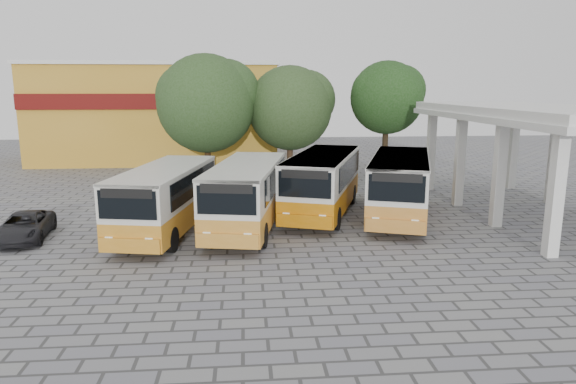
{
  "coord_description": "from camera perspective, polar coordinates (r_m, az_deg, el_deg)",
  "views": [
    {
      "loc": [
        -3.62,
        -20.19,
        6.31
      ],
      "look_at": [
        -1.65,
        3.16,
        1.5
      ],
      "focal_mm": 32.0,
      "sensor_mm": 36.0,
      "label": 1
    }
  ],
  "objects": [
    {
      "name": "tree_middle",
      "position": [
        36.6,
        0.34,
        9.62
      ],
      "size": [
        6.22,
        5.93,
        7.81
      ],
      "color": "#45301F",
      "rests_on": "ground"
    },
    {
      "name": "shophouse_block",
      "position": [
        46.81,
        -14.06,
        8.63
      ],
      "size": [
        20.4,
        10.4,
        8.3
      ],
      "color": "#B88623",
      "rests_on": "ground"
    },
    {
      "name": "bus_centre_right",
      "position": [
        25.61,
        3.91,
        1.35
      ],
      "size": [
        5.2,
        9.02,
        3.05
      ],
      "rotation": [
        0.0,
        0.0,
        -0.34
      ],
      "color": "#B26504",
      "rests_on": "ground"
    },
    {
      "name": "tree_right",
      "position": [
        37.09,
        11.02,
        10.51
      ],
      "size": [
        5.34,
        5.09,
        8.12
      ],
      "color": "#312416",
      "rests_on": "ground"
    },
    {
      "name": "terminal_shelter",
      "position": [
        28.05,
        25.65,
        7.62
      ],
      "size": [
        6.8,
        15.8,
        5.4
      ],
      "color": "silver",
      "rests_on": "ground"
    },
    {
      "name": "tree_left",
      "position": [
        35.84,
        -8.95,
        10.04
      ],
      "size": [
        7.02,
        6.69,
        8.54
      ],
      "color": "#3C2611",
      "rests_on": "ground"
    },
    {
      "name": "bus_centre_left",
      "position": [
        22.94,
        -4.58,
        0.04
      ],
      "size": [
        3.99,
        8.64,
        2.98
      ],
      "rotation": [
        0.0,
        0.0,
        -0.19
      ],
      "color": "#C48228",
      "rests_on": "ground"
    },
    {
      "name": "ground",
      "position": [
        21.46,
        5.12,
        -5.54
      ],
      "size": [
        90.0,
        90.0,
        0.0
      ],
      "primitive_type": "plane",
      "color": "slate",
      "rests_on": "ground"
    },
    {
      "name": "bus_far_right",
      "position": [
        25.37,
        12.32,
        1.01
      ],
      "size": [
        5.16,
        9.01,
        3.05
      ],
      "rotation": [
        0.0,
        0.0,
        -0.33
      ],
      "color": "#BA7528",
      "rests_on": "ground"
    },
    {
      "name": "bus_far_left",
      "position": [
        22.89,
        -13.44,
        -0.39
      ],
      "size": [
        3.9,
        8.42,
        2.9
      ],
      "rotation": [
        0.0,
        0.0,
        -0.19
      ],
      "color": "#C37D1D",
      "rests_on": "ground"
    },
    {
      "name": "parked_car",
      "position": [
        24.29,
        -27.24,
        -3.42
      ],
      "size": [
        2.36,
        4.22,
        1.11
      ],
      "primitive_type": "imported",
      "rotation": [
        0.0,
        0.0,
        0.13
      ],
      "color": "black",
      "rests_on": "ground"
    }
  ]
}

